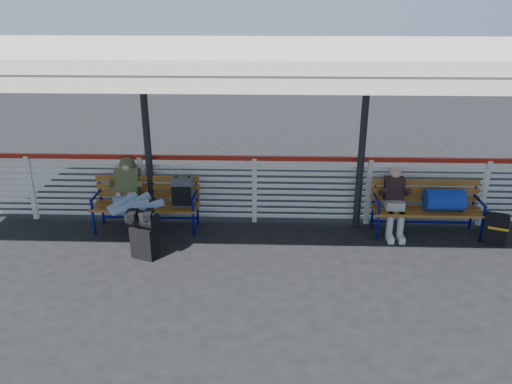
{
  "coord_description": "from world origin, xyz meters",
  "views": [
    {
      "loc": [
        0.32,
        -6.3,
        3.78
      ],
      "look_at": [
        0.06,
        1.0,
        0.93
      ],
      "focal_mm": 35.0,
      "sensor_mm": 36.0,
      "label": 1
    }
  ],
  "objects_px": {
    "luggage_stack": "(144,232)",
    "bench_left": "(159,196)",
    "companion_person": "(395,201)",
    "traveler_man": "(132,199)",
    "suitcase_side": "(495,229)",
    "bench_right": "(436,201)"
  },
  "relations": [
    {
      "from": "bench_right",
      "to": "traveler_man",
      "type": "xyz_separation_m",
      "value": [
        -5.05,
        -0.29,
        0.08
      ]
    },
    {
      "from": "luggage_stack",
      "to": "traveler_man",
      "type": "relative_size",
      "value": 0.48
    },
    {
      "from": "traveler_man",
      "to": "suitcase_side",
      "type": "height_order",
      "value": "traveler_man"
    },
    {
      "from": "luggage_stack",
      "to": "suitcase_side",
      "type": "xyz_separation_m",
      "value": [
        5.62,
        0.68,
        -0.17
      ]
    },
    {
      "from": "traveler_man",
      "to": "companion_person",
      "type": "xyz_separation_m",
      "value": [
        4.36,
        0.29,
        -0.09
      ]
    },
    {
      "from": "luggage_stack",
      "to": "bench_left",
      "type": "relative_size",
      "value": 0.43
    },
    {
      "from": "luggage_stack",
      "to": "traveler_man",
      "type": "distance_m",
      "value": 0.81
    },
    {
      "from": "traveler_man",
      "to": "suitcase_side",
      "type": "relative_size",
      "value": 3.23
    },
    {
      "from": "bench_left",
      "to": "bench_right",
      "type": "bearing_deg",
      "value": -0.59
    },
    {
      "from": "bench_left",
      "to": "companion_person",
      "type": "xyz_separation_m",
      "value": [
        3.99,
        -0.05,
        -0.01
      ]
    },
    {
      "from": "bench_right",
      "to": "suitcase_side",
      "type": "xyz_separation_m",
      "value": [
        0.91,
        -0.3,
        -0.35
      ]
    },
    {
      "from": "bench_left",
      "to": "luggage_stack",
      "type": "bearing_deg",
      "value": -91.59
    },
    {
      "from": "bench_left",
      "to": "companion_person",
      "type": "relative_size",
      "value": 1.57
    },
    {
      "from": "luggage_stack",
      "to": "bench_left",
      "type": "xyz_separation_m",
      "value": [
        0.03,
        1.03,
        0.18
      ]
    },
    {
      "from": "traveler_man",
      "to": "suitcase_side",
      "type": "distance_m",
      "value": 5.98
    },
    {
      "from": "luggage_stack",
      "to": "companion_person",
      "type": "xyz_separation_m",
      "value": [
        4.02,
        0.98,
        0.17
      ]
    },
    {
      "from": "bench_left",
      "to": "bench_right",
      "type": "distance_m",
      "value": 4.68
    },
    {
      "from": "luggage_stack",
      "to": "traveler_man",
      "type": "bearing_deg",
      "value": 137.38
    },
    {
      "from": "luggage_stack",
      "to": "companion_person",
      "type": "distance_m",
      "value": 4.14
    },
    {
      "from": "bench_left",
      "to": "traveler_man",
      "type": "relative_size",
      "value": 1.1
    },
    {
      "from": "bench_right",
      "to": "traveler_man",
      "type": "distance_m",
      "value": 5.06
    },
    {
      "from": "companion_person",
      "to": "bench_right",
      "type": "bearing_deg",
      "value": 0.16
    }
  ]
}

